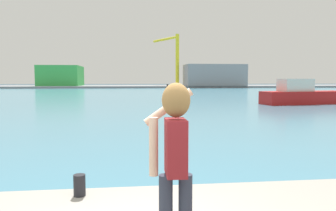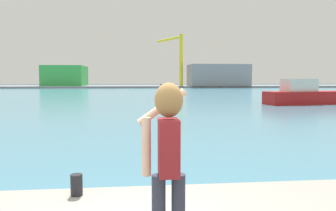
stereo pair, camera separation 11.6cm
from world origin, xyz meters
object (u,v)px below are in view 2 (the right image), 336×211
person_photographer (167,151)px  port_crane (177,53)px  harbor_bollard (77,185)px  warehouse_left (65,76)px  warehouse_right (218,75)px  boat_moored (306,95)px

person_photographer → port_crane: port_crane is taller
harbor_bollard → warehouse_left: warehouse_left is taller
warehouse_right → harbor_bollard: bearing=-106.1°
harbor_bollard → port_crane: port_crane is taller
warehouse_right → port_crane: port_crane is taller
warehouse_left → port_crane: port_crane is taller
boat_moored → warehouse_left: (-35.71, 66.75, 2.46)m
boat_moored → port_crane: port_crane is taller
person_photographer → warehouse_left: bearing=13.2°
boat_moored → warehouse_right: 60.72m
harbor_bollard → boat_moored: 29.63m
boat_moored → harbor_bollard: bearing=-133.4°
harbor_bollard → warehouse_right: 87.90m
person_photographer → warehouse_right: warehouse_right is taller
boat_moored → port_crane: size_ratio=0.60×
person_photographer → harbor_bollard: size_ratio=5.32×
harbor_bollard → boat_moored: size_ratio=0.04×
harbor_bollard → warehouse_left: size_ratio=0.03×
warehouse_left → port_crane: bearing=-3.8°
warehouse_left → port_crane: (32.00, -2.10, 6.48)m
warehouse_right → port_crane: size_ratio=1.13×
boat_moored → warehouse_left: 75.74m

